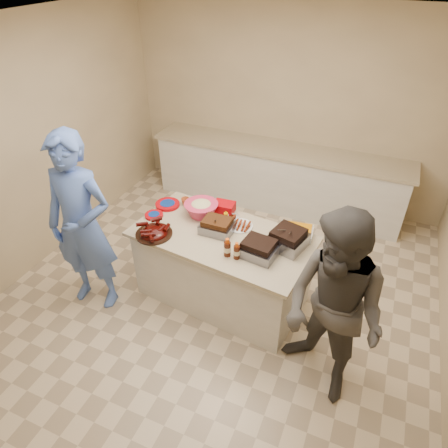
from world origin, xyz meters
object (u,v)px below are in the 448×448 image
at_px(island, 222,295).
at_px(guest_blue, 100,296).
at_px(roasting_pan, 287,246).
at_px(bbq_bottle_a, 237,258).
at_px(mustard_bottle, 226,220).
at_px(plastic_cup, 186,205).
at_px(bbq_bottle_b, 227,255).
at_px(coleslaw_bowl, 202,215).
at_px(guest_gray, 318,380).
at_px(rib_platter, 154,235).

height_order(island, guest_blue, island).
xyz_separation_m(roasting_pan, bbq_bottle_a, (-0.38, -0.35, 0.00)).
xyz_separation_m(mustard_bottle, plastic_cup, (-0.52, 0.10, 0.00)).
distance_m(roasting_pan, bbq_bottle_b, 0.59).
xyz_separation_m(plastic_cup, guest_blue, (-0.66, -0.90, -0.84)).
height_order(bbq_bottle_a, mustard_bottle, bbq_bottle_a).
bearing_deg(mustard_bottle, bbq_bottle_a, -58.00).
height_order(coleslaw_bowl, bbq_bottle_b, coleslaw_bowl).
xyz_separation_m(guest_blue, guest_gray, (2.45, -0.08, 0.00)).
height_order(island, rib_platter, rib_platter).
distance_m(rib_platter, guest_gray, 2.04).
bearing_deg(bbq_bottle_b, mustard_bottle, 114.16).
distance_m(bbq_bottle_a, bbq_bottle_b, 0.09).
xyz_separation_m(island, guest_gray, (1.20, -0.63, 0.00)).
distance_m(mustard_bottle, guest_gray, 1.76).
bearing_deg(rib_platter, bbq_bottle_a, -0.97).
relative_size(bbq_bottle_a, guest_blue, 0.09).
xyz_separation_m(coleslaw_bowl, guest_gray, (1.54, -0.86, -0.84)).
bearing_deg(rib_platter, plastic_cup, 86.78).
relative_size(island, roasting_pan, 5.60).
bearing_deg(guest_blue, guest_gray, -8.95).
height_order(mustard_bottle, guest_blue, mustard_bottle).
height_order(bbq_bottle_b, mustard_bottle, bbq_bottle_b).
bearing_deg(mustard_bottle, rib_platter, -137.47).
relative_size(rib_platter, bbq_bottle_a, 2.11).
relative_size(rib_platter, coleslaw_bowl, 1.02).
distance_m(rib_platter, guest_blue, 1.08).
distance_m(roasting_pan, guest_blue, 2.16).
bearing_deg(island, mustard_bottle, 111.25).
bearing_deg(guest_blue, plastic_cup, 46.70).
xyz_separation_m(roasting_pan, guest_gray, (0.56, -0.71, -0.84)).
distance_m(island, plastic_cup, 1.08).
height_order(mustard_bottle, guest_gray, mustard_bottle).
xyz_separation_m(roasting_pan, mustard_bottle, (-0.71, 0.17, 0.00)).
bearing_deg(roasting_pan, guest_gray, -36.96).
distance_m(plastic_cup, guest_blue, 1.39).
xyz_separation_m(bbq_bottle_a, bbq_bottle_b, (-0.09, 0.00, 0.00)).
distance_m(bbq_bottle_b, guest_blue, 1.67).
relative_size(rib_platter, roasting_pan, 1.16).
xyz_separation_m(bbq_bottle_b, guest_blue, (-1.41, -0.28, -0.84)).
relative_size(rib_platter, bbq_bottle_b, 1.92).
bearing_deg(plastic_cup, bbq_bottle_b, -39.33).
distance_m(island, coleslaw_bowl, 0.94).
relative_size(coleslaw_bowl, bbq_bottle_a, 2.07).
height_order(bbq_bottle_b, plastic_cup, bbq_bottle_b).
xyz_separation_m(coleslaw_bowl, guest_blue, (-0.90, -0.78, -0.84)).
relative_size(roasting_pan, guest_blue, 0.16).
height_order(bbq_bottle_a, bbq_bottle_b, bbq_bottle_b).
relative_size(rib_platter, guest_gray, 0.21).
distance_m(coleslaw_bowl, mustard_bottle, 0.27).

